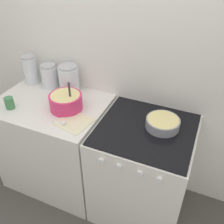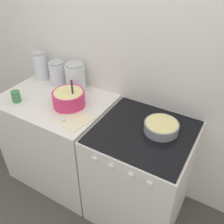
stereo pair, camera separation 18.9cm
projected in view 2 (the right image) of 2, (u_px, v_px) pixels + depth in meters
name	position (u px, v px, depth m)	size (l,w,h in m)	color
ground_plane	(82.00, 217.00, 2.24)	(12.00, 12.00, 0.00)	#4C4742
wall_back	(123.00, 64.00, 2.04)	(4.87, 0.05, 2.40)	white
countertop_cabinet	(60.00, 139.00, 2.40)	(0.93, 0.69, 0.92)	silver
stove	(140.00, 174.00, 2.06)	(0.72, 0.70, 0.92)	white
mixing_bowl	(69.00, 98.00, 2.02)	(0.26, 0.26, 0.25)	#E0336B
baking_pan	(161.00, 127.00, 1.77)	(0.25, 0.25, 0.07)	gray
storage_jar_left	(41.00, 68.00, 2.38)	(0.13, 0.13, 0.27)	silver
storage_jar_middle	(58.00, 74.00, 2.31)	(0.14, 0.14, 0.22)	silver
storage_jar_right	(76.00, 79.00, 2.21)	(0.18, 0.18, 0.25)	silver
tin_can	(16.00, 96.00, 2.08)	(0.07, 0.07, 0.10)	#3F7F4C
recipe_page	(74.00, 119.00, 1.90)	(0.27, 0.27, 0.01)	beige
measuring_spoon	(62.00, 119.00, 1.88)	(0.12, 0.04, 0.04)	white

